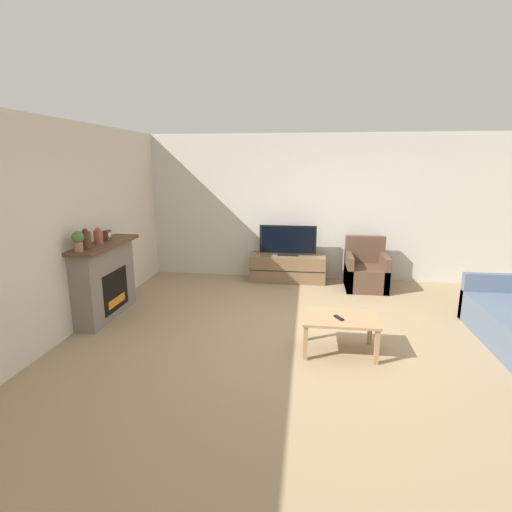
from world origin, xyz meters
TOP-DOWN VIEW (x-y plane):
  - ground_plane at (0.00, 0.00)m, footprint 24.00×24.00m
  - wall_back at (0.00, 2.72)m, footprint 12.00×0.06m
  - wall_left at (-3.14, 0.00)m, footprint 0.06×12.00m
  - fireplace at (-2.95, 0.29)m, footprint 0.42×1.38m
  - mantel_vase_left at (-2.93, -0.12)m, footprint 0.13×0.13m
  - mantel_vase_centre_left at (-2.93, 0.19)m, footprint 0.12×0.12m
  - mantel_clock at (-2.93, 0.43)m, footprint 0.08×0.11m
  - potted_plant at (-2.93, -0.30)m, footprint 0.15×0.15m
  - tv_stand at (-0.46, 2.41)m, footprint 1.40×0.48m
  - tv at (-0.46, 2.41)m, footprint 1.04×0.18m
  - armchair at (0.93, 2.16)m, footprint 0.70×0.76m
  - coffee_table at (0.30, -0.41)m, footprint 0.86×0.59m
  - remote at (0.28, -0.46)m, footprint 0.11×0.15m

SIDE VIEW (x-z plane):
  - ground_plane at x=0.00m, z-range 0.00..0.00m
  - tv_stand at x=-0.46m, z-range 0.00..0.50m
  - armchair at x=0.93m, z-range -0.16..0.73m
  - coffee_table at x=0.30m, z-range 0.16..0.59m
  - remote at x=0.28m, z-range 0.43..0.45m
  - fireplace at x=-2.95m, z-range 0.01..1.10m
  - tv at x=-0.46m, z-range 0.48..1.04m
  - mantel_clock at x=-2.93m, z-range 1.09..1.24m
  - mantel_vase_centre_left at x=-2.93m, z-range 1.08..1.31m
  - mantel_vase_left at x=-2.93m, z-range 1.08..1.34m
  - potted_plant at x=-2.93m, z-range 1.11..1.37m
  - wall_back at x=0.00m, z-range 0.00..2.70m
  - wall_left at x=-3.14m, z-range 0.00..2.70m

